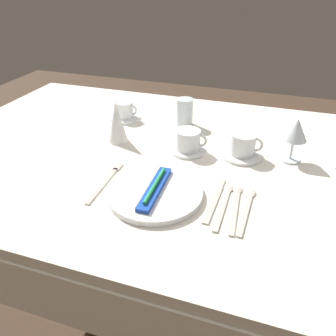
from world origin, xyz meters
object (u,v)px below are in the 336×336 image
Objects in this scene: coffee_cup_left at (124,110)px; wine_glass_centre at (296,131)px; coffee_cup_right at (243,144)px; dinner_plate at (155,193)px; drink_tumbler at (185,112)px; spoon_dessert at (236,202)px; spoon_tea at (248,205)px; napkin_folded at (117,122)px; spoon_soup at (225,200)px; toothbrush_package at (155,188)px; coffee_cup_far at (189,140)px; dinner_knife at (214,201)px; fork_outer at (106,180)px.

wine_glass_centre is (0.66, -0.14, 0.06)m from coffee_cup_left.
dinner_plate is at bearing -123.98° from coffee_cup_right.
spoon_dessert is at bearing -58.93° from drink_tumbler.
spoon_tea is 0.56m from napkin_folded.
dinner_plate is 0.49m from wine_glass_centre.
wine_glass_centre reaches higher than spoon_tea.
spoon_soup is 1.45× the size of wine_glass_centre.
spoon_soup is at bearing 10.32° from toothbrush_package.
dinner_plate is 0.23m from spoon_dessert.
spoon_dessert is at bearing 9.04° from toothbrush_package.
coffee_cup_far is at bearing -70.77° from drink_tumbler.
coffee_cup_far reaches higher than spoon_tea.
drink_tumbler is (-0.07, 0.21, 0.01)m from coffee_cup_far.
coffee_cup_left is (-0.30, 0.47, 0.02)m from toothbrush_package.
coffee_cup_right reaches higher than dinner_knife.
coffee_cup_far is at bearing 133.28° from spoon_tea.
toothbrush_package is 0.26m from spoon_tea.
coffee_cup_right is (0.51, -0.17, 0.00)m from coffee_cup_left.
coffee_cup_left reaches higher than spoon_tea.
fork_outer is 0.33m from dinner_knife.
napkin_folded reaches higher than dinner_plate.
drink_tumbler is at bearing 118.17° from spoon_soup.
fork_outer is at bearing -149.84° from wine_glass_centre.
drink_tumbler is 0.71× the size of napkin_folded.
dinner_knife is 1.40× the size of napkin_folded.
drink_tumbler is at bearing 96.09° from dinner_plate.
coffee_cup_right is (-0.05, 0.27, 0.04)m from spoon_tea.
coffee_cup_right is at bearing 94.11° from spoon_dessert.
coffee_cup_far is (-0.23, 0.25, 0.04)m from spoon_tea.
dinner_plate is at bearing -94.46° from coffee_cup_far.
fork_outer is at bearing -103.18° from drink_tumbler.
fork_outer is at bearing -178.00° from spoon_soup.
dinner_plate is 0.26m from spoon_tea.
dinner_knife is at bearing -122.71° from wine_glass_centre.
dinner_plate is 0.02m from toothbrush_package.
dinner_knife is at bearing -174.38° from spoon_tea.
wine_glass_centre is 0.60m from napkin_folded.
drink_tumbler is at bearing 5.32° from coffee_cup_left.
coffee_cup_left is at bearing 138.88° from spoon_soup.
dinner_knife is at bearing -60.77° from coffee_cup_far.
coffee_cup_far is (0.02, 0.28, 0.04)m from dinner_plate.
spoon_soup is 0.06m from spoon_tea.
coffee_cup_left reaches higher than toothbrush_package.
toothbrush_package reaches higher than spoon_soup.
coffee_cup_right reaches higher than coffee_cup_left.
toothbrush_package is 1.93× the size of coffee_cup_far.
drink_tumbler is at bearing 76.82° from fork_outer.
wine_glass_centre is (0.10, 0.29, 0.10)m from spoon_tea.
spoon_dessert is 0.68m from coffee_cup_left.
napkin_folded is (-0.41, 0.25, 0.07)m from dinner_knife.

